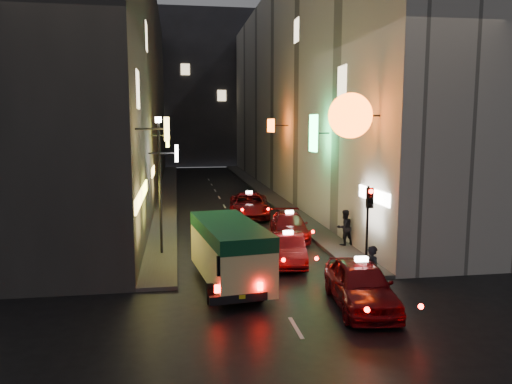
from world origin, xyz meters
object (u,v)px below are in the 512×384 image
taxi_near (361,281)px  traffic_light (369,211)px  pedestrian_crossing (373,268)px  minibus (229,246)px  lamp_post (160,176)px

taxi_near → traffic_light: 3.89m
pedestrian_crossing → traffic_light: (0.70, 2.24, 1.64)m
taxi_near → traffic_light: size_ratio=1.69×
pedestrian_crossing → traffic_light: bearing=-26.1°
minibus → pedestrian_crossing: 5.26m
pedestrian_crossing → lamp_post: (-7.50, 6.77, 2.68)m
pedestrian_crossing → lamp_post: lamp_post is taller
minibus → lamp_post: bearing=119.0°
minibus → lamp_post: lamp_post is taller
pedestrian_crossing → traffic_light: size_ratio=0.60×
minibus → pedestrian_crossing: size_ratio=2.80×
minibus → traffic_light: bearing=2.7°
minibus → traffic_light: traffic_light is taller
minibus → pedestrian_crossing: (4.85, -1.99, -0.48)m
minibus → taxi_near: 5.03m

